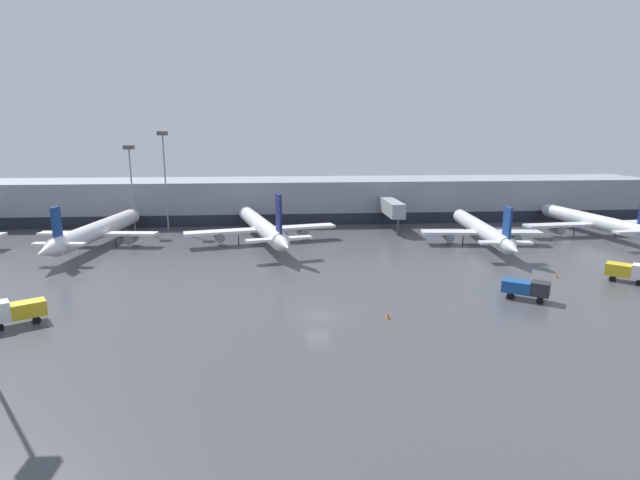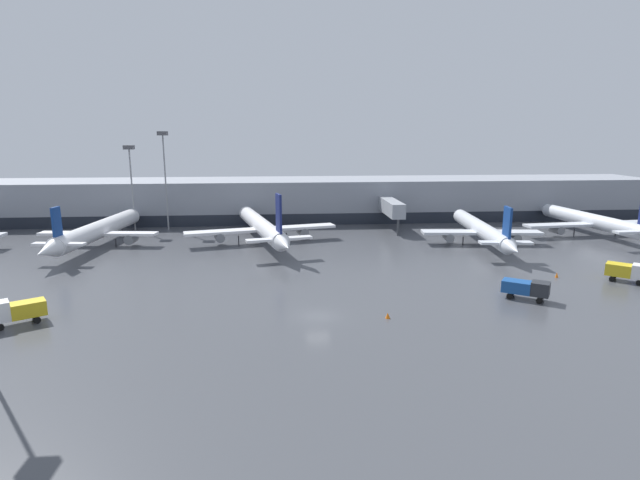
# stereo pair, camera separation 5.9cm
# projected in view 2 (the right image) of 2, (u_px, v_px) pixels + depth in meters

# --- Properties ---
(ground_plane) EXTENTS (320.00, 320.00, 0.00)m
(ground_plane) POSITION_uv_depth(u_px,v_px,m) (318.00, 316.00, 52.99)
(ground_plane) COLOR #424449
(terminal_building) EXTENTS (160.00, 29.38, 9.00)m
(terminal_building) POSITION_uv_depth(u_px,v_px,m) (297.00, 199.00, 112.40)
(terminal_building) COLOR gray
(terminal_building) RESTS_ON ground_plane
(parked_jet_0) EXTENTS (20.37, 36.00, 8.58)m
(parked_jet_0) POSITION_uv_depth(u_px,v_px,m) (98.00, 230.00, 85.52)
(parked_jet_0) COLOR white
(parked_jet_0) RESTS_ON ground_plane
(parked_jet_1) EXTENTS (20.81, 34.69, 8.35)m
(parked_jet_1) POSITION_uv_depth(u_px,v_px,m) (482.00, 230.00, 86.81)
(parked_jet_1) COLOR silver
(parked_jet_1) RESTS_ON ground_plane
(parked_jet_2) EXTENTS (26.67, 36.41, 10.16)m
(parked_jet_2) POSITION_uv_depth(u_px,v_px,m) (262.00, 227.00, 87.87)
(parked_jet_2) COLOR white
(parked_jet_2) RESTS_ON ground_plane
(parked_jet_3) EXTENTS (27.85, 33.86, 8.88)m
(parked_jet_3) POSITION_uv_depth(u_px,v_px,m) (594.00, 222.00, 94.08)
(parked_jet_3) COLOR silver
(parked_jet_3) RESTS_ON ground_plane
(service_truck_0) EXTENTS (5.34, 4.29, 2.71)m
(service_truck_0) POSITION_uv_depth(u_px,v_px,m) (16.00, 310.00, 50.35)
(service_truck_0) COLOR gold
(service_truck_0) RESTS_ON ground_plane
(service_truck_1) EXTENTS (5.33, 4.51, 2.31)m
(service_truck_1) POSITION_uv_depth(u_px,v_px,m) (526.00, 288.00, 58.14)
(service_truck_1) COLOR #19478C
(service_truck_1) RESTS_ON ground_plane
(service_truck_2) EXTENTS (4.93, 4.72, 2.50)m
(service_truck_2) POSITION_uv_depth(u_px,v_px,m) (627.00, 271.00, 65.01)
(service_truck_2) COLOR gold
(service_truck_2) RESTS_ON ground_plane
(traffic_cone_0) EXTENTS (0.41, 0.41, 0.71)m
(traffic_cone_0) POSITION_uv_depth(u_px,v_px,m) (557.00, 275.00, 67.18)
(traffic_cone_0) COLOR orange
(traffic_cone_0) RESTS_ON ground_plane
(traffic_cone_1) EXTENTS (0.50, 0.50, 0.62)m
(traffic_cone_1) POSITION_uv_depth(u_px,v_px,m) (388.00, 315.00, 52.36)
(traffic_cone_1) COLOR orange
(traffic_cone_1) RESTS_ON ground_plane
(apron_light_mast_0) EXTENTS (1.80, 1.80, 19.44)m
(apron_light_mast_0) POSITION_uv_depth(u_px,v_px,m) (164.00, 153.00, 98.08)
(apron_light_mast_0) COLOR gray
(apron_light_mast_0) RESTS_ON ground_plane
(apron_light_mast_2) EXTENTS (1.80, 1.80, 16.78)m
(apron_light_mast_2) POSITION_uv_depth(u_px,v_px,m) (130.00, 163.00, 97.53)
(apron_light_mast_2) COLOR gray
(apron_light_mast_2) RESTS_ON ground_plane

